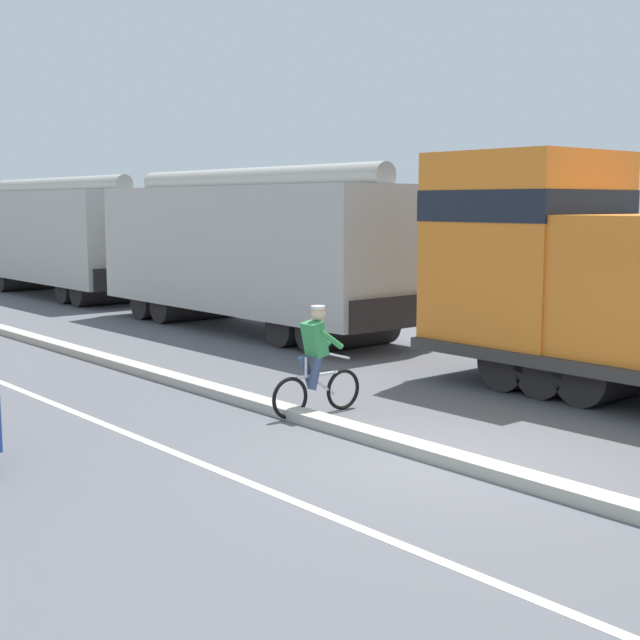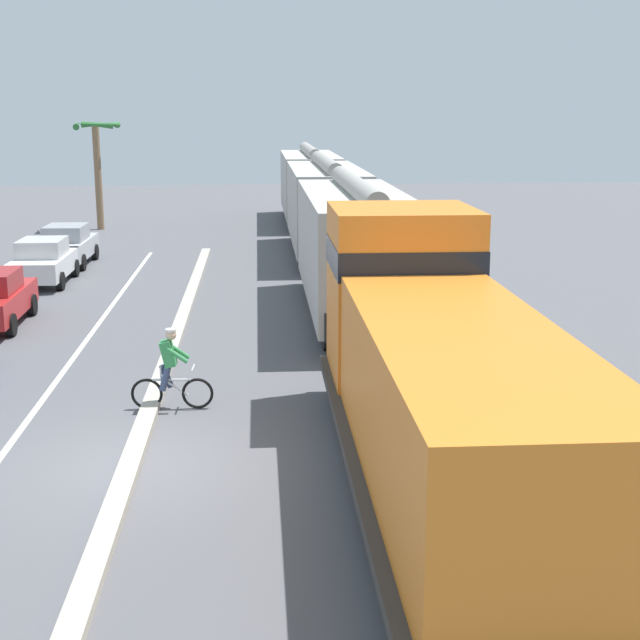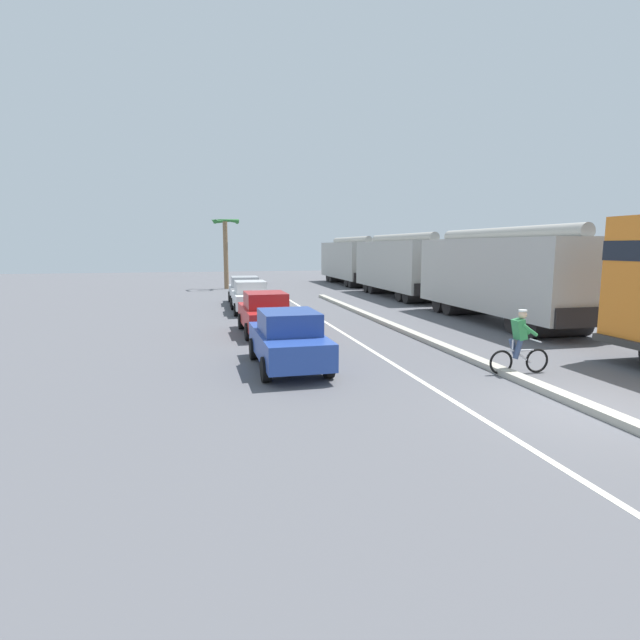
# 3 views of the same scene
# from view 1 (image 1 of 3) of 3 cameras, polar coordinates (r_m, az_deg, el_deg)

# --- Properties ---
(ground_plane) EXTENTS (120.00, 120.00, 0.00)m
(ground_plane) POSITION_cam_1_polar(r_m,az_deg,el_deg) (11.66, 7.74, -8.96)
(ground_plane) COLOR #56565B
(median_curb) EXTENTS (0.36, 36.00, 0.16)m
(median_curb) POSITION_cam_1_polar(r_m,az_deg,el_deg) (16.15, -8.32, -4.05)
(median_curb) COLOR #B2AD9E
(median_curb) RESTS_ON ground
(lane_stripe) EXTENTS (0.14, 36.00, 0.01)m
(lane_stripe) POSITION_cam_1_polar(r_m,az_deg,el_deg) (15.06, -16.11, -5.40)
(lane_stripe) COLOR silver
(lane_stripe) RESTS_ON ground
(hopper_car_lead) EXTENTS (2.90, 10.60, 4.18)m
(hopper_car_lead) POSITION_cam_1_polar(r_m,az_deg,el_deg) (23.05, -4.44, 4.46)
(hopper_car_lead) COLOR #B3B0A9
(hopper_car_lead) RESTS_ON ground
(hopper_car_middle) EXTENTS (2.90, 10.60, 4.18)m
(hopper_car_middle) POSITION_cam_1_polar(r_m,az_deg,el_deg) (33.14, -16.33, 5.10)
(hopper_car_middle) COLOR #B0ADA6
(hopper_car_middle) RESTS_ON ground
(cyclist) EXTENTS (1.71, 0.48, 1.71)m
(cyclist) POSITION_cam_1_polar(r_m,az_deg,el_deg) (13.86, -0.25, -2.78)
(cyclist) COLOR black
(cyclist) RESTS_ON ground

